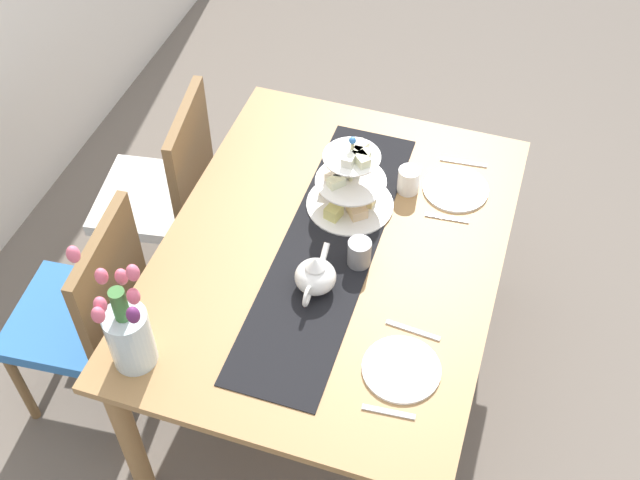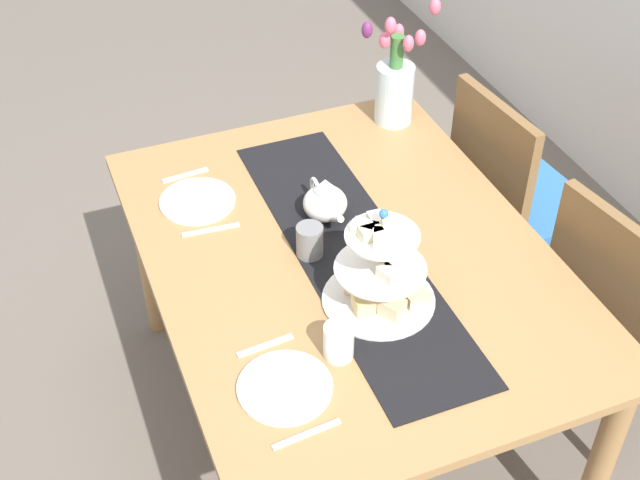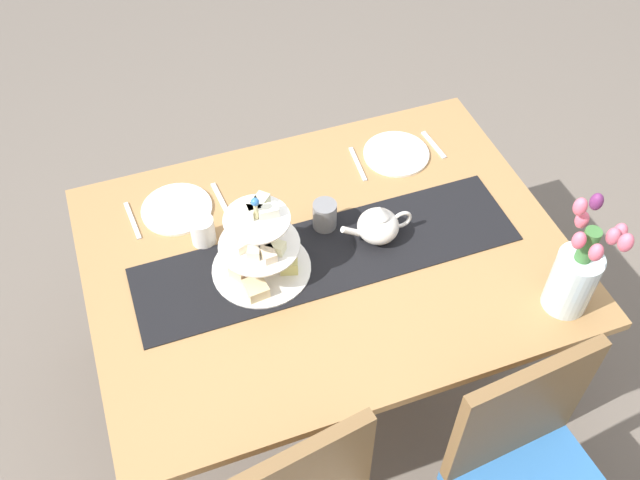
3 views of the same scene
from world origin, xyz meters
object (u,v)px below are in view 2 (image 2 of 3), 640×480
at_px(tulip_vase, 395,83).
at_px(dinner_plate_right, 285,387).
at_px(chair_right, 622,313).
at_px(teapot, 325,202).
at_px(knife_right, 307,434).
at_px(fork_left, 185,175).
at_px(dining_table, 347,279).
at_px(dinner_plate_left, 197,201).
at_px(knife_left, 211,230).
at_px(fork_right, 265,346).
at_px(chair_left, 511,195).
at_px(mug_white_text, 339,341).
at_px(mug_grey, 310,241).
at_px(tiered_cake_stand, 382,275).

bearing_deg(tulip_vase, dinner_plate_right, -37.38).
xyz_separation_m(chair_right, teapot, (-0.47, -0.77, 0.30)).
bearing_deg(knife_right, fork_left, 180.00).
bearing_deg(dining_table, dinner_plate_left, -139.08).
xyz_separation_m(fork_left, knife_left, (0.29, 0.00, 0.00)).
bearing_deg(fork_right, tulip_vase, 138.12).
bearing_deg(chair_right, tulip_vase, -158.05).
xyz_separation_m(dining_table, fork_left, (-0.53, -0.33, 0.10)).
bearing_deg(chair_left, dining_table, -67.09).
relative_size(chair_right, mug_white_text, 9.58).
bearing_deg(mug_grey, knife_right, -21.80).
distance_m(tulip_vase, mug_white_text, 1.10).
xyz_separation_m(chair_left, fork_left, (-0.20, -1.10, 0.25)).
distance_m(knife_right, mug_grey, 0.62).
height_order(chair_right, dinner_plate_right, chair_right).
height_order(teapot, dinner_plate_left, teapot).
height_order(teapot, mug_grey, teapot).
distance_m(knife_left, knife_right, 0.78).
relative_size(dining_table, chair_right, 1.60).
height_order(tiered_cake_stand, knife_left, tiered_cake_stand).
height_order(teapot, tulip_vase, tulip_vase).
xyz_separation_m(tiered_cake_stand, knife_left, (-0.45, -0.33, -0.09)).
distance_m(tulip_vase, dinner_plate_left, 0.79).
bearing_deg(tulip_vase, knife_left, -65.20).
bearing_deg(dinner_plate_right, chair_right, 94.87).
bearing_deg(teapot, chair_right, 58.54).
bearing_deg(dinner_plate_left, teapot, 57.50).
bearing_deg(mug_grey, chair_right, 69.11).
bearing_deg(chair_left, fork_left, -100.26).
xyz_separation_m(tiered_cake_stand, fork_left, (-0.74, -0.33, -0.09)).
distance_m(teapot, mug_grey, 0.17).
relative_size(teapot, mug_white_text, 2.51).
relative_size(dining_table, chair_left, 1.60).
relative_size(fork_right, mug_white_text, 1.58).
height_order(mug_grey, mug_white_text, mug_grey).
bearing_deg(tulip_vase, dinner_plate_left, -74.98).
bearing_deg(dinner_plate_left, chair_right, 58.22).
xyz_separation_m(teapot, fork_right, (0.42, -0.33, -0.06)).
xyz_separation_m(chair_right, dinner_plate_left, (-0.68, -1.11, 0.25)).
distance_m(tiered_cake_stand, teapot, 0.38).
bearing_deg(teapot, tulip_vase, 134.61).
distance_m(fork_left, fork_right, 0.78).
distance_m(chair_left, mug_white_text, 1.20).
relative_size(teapot, dinner_plate_right, 1.04).
bearing_deg(tiered_cake_stand, mug_white_text, -52.61).
relative_size(chair_left, dinner_plate_left, 3.96).
xyz_separation_m(dining_table, knife_right, (0.54, -0.33, 0.10)).
xyz_separation_m(dining_table, mug_white_text, (0.34, -0.17, 0.15)).
bearing_deg(fork_left, knife_left, 0.00).
bearing_deg(mug_grey, dinner_plate_left, -146.78).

